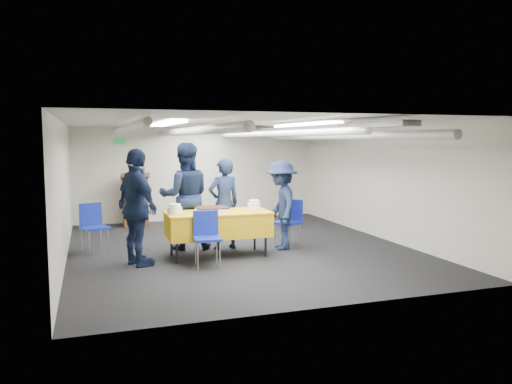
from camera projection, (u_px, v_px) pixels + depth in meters
ground at (239, 248)px, 9.24m from camera, size 7.00×7.00×0.00m
room_shell at (237, 149)px, 9.46m from camera, size 6.00×7.00×2.30m
serving_table at (218, 224)px, 8.51m from camera, size 1.76×0.83×0.77m
sheet_cake at (212, 209)px, 8.46m from camera, size 0.53×0.42×0.09m
plate_stack_left at (175, 210)px, 8.20m from camera, size 0.24×0.24×0.17m
plate_stack_right at (254, 206)px, 8.64m from camera, size 0.22×0.22×0.18m
podium at (135, 200)px, 11.54m from camera, size 0.62×0.53×1.25m
chair_near at (207, 233)px, 7.88m from camera, size 0.46×0.46×0.87m
chair_right at (290, 218)px, 9.37m from camera, size 0.58×0.58×0.87m
chair_left at (93, 223)px, 8.82m from camera, size 0.54×0.54×0.87m
sailor_a at (224, 204)px, 9.08m from camera, size 0.67×0.51×1.67m
sailor_b at (185, 196)px, 9.06m from camera, size 1.02×0.84×1.94m
sailor_c at (137, 208)px, 7.84m from camera, size 0.84×1.18×1.86m
sailor_d at (281, 205)px, 9.06m from camera, size 0.76×1.13×1.61m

